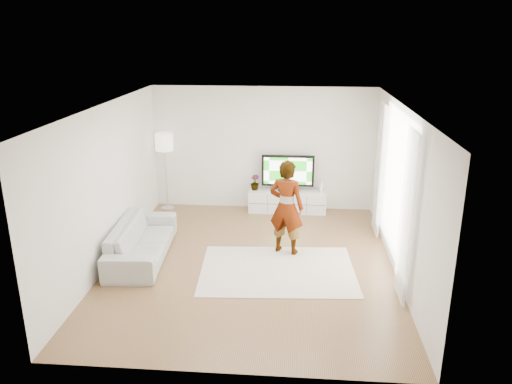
# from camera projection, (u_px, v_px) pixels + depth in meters

# --- Properties ---
(floor) EXTENTS (6.00, 6.00, 0.00)m
(floor) POSITION_uv_depth(u_px,v_px,m) (251.00, 264.00, 8.91)
(floor) COLOR olive
(floor) RESTS_ON ground
(ceiling) EXTENTS (6.00, 6.00, 0.00)m
(ceiling) POSITION_uv_depth(u_px,v_px,m) (251.00, 107.00, 8.03)
(ceiling) COLOR white
(ceiling) RESTS_ON wall_back
(wall_left) EXTENTS (0.02, 6.00, 2.80)m
(wall_left) POSITION_uv_depth(u_px,v_px,m) (108.00, 185.00, 8.67)
(wall_left) COLOR white
(wall_left) RESTS_ON floor
(wall_right) EXTENTS (0.02, 6.00, 2.80)m
(wall_right) POSITION_uv_depth(u_px,v_px,m) (401.00, 193.00, 8.27)
(wall_right) COLOR white
(wall_right) RESTS_ON floor
(wall_back) EXTENTS (5.00, 0.02, 2.80)m
(wall_back) POSITION_uv_depth(u_px,v_px,m) (263.00, 149.00, 11.31)
(wall_back) COLOR white
(wall_back) RESTS_ON floor
(wall_front) EXTENTS (5.00, 0.02, 2.80)m
(wall_front) POSITION_uv_depth(u_px,v_px,m) (226.00, 270.00, 5.63)
(wall_front) COLOR white
(wall_front) RESTS_ON floor
(window) EXTENTS (0.01, 2.60, 2.50)m
(window) POSITION_uv_depth(u_px,v_px,m) (396.00, 185.00, 8.54)
(window) COLOR white
(window) RESTS_ON wall_right
(curtain_near) EXTENTS (0.04, 0.70, 2.60)m
(curtain_near) POSITION_uv_depth(u_px,v_px,m) (406.00, 217.00, 7.35)
(curtain_near) COLOR white
(curtain_near) RESTS_ON floor
(curtain_far) EXTENTS (0.04, 0.70, 2.60)m
(curtain_far) POSITION_uv_depth(u_px,v_px,m) (380.00, 170.00, 9.81)
(curtain_far) COLOR white
(curtain_far) RESTS_ON floor
(media_console) EXTENTS (1.75, 0.50, 0.49)m
(media_console) POSITION_uv_depth(u_px,v_px,m) (287.00, 201.00, 11.40)
(media_console) COLOR silver
(media_console) RESTS_ON floor
(television) EXTENTS (1.18, 0.23, 0.82)m
(television) POSITION_uv_depth(u_px,v_px,m) (288.00, 171.00, 11.21)
(television) COLOR black
(television) RESTS_ON media_console
(game_console) EXTENTS (0.06, 0.17, 0.23)m
(game_console) POSITION_uv_depth(u_px,v_px,m) (322.00, 187.00, 11.23)
(game_console) COLOR white
(game_console) RESTS_ON media_console
(potted_plant) EXTENTS (0.24, 0.24, 0.35)m
(potted_plant) POSITION_uv_depth(u_px,v_px,m) (255.00, 182.00, 11.33)
(potted_plant) COLOR #3F7238
(potted_plant) RESTS_ON media_console
(rug) EXTENTS (2.76, 2.07, 0.01)m
(rug) POSITION_uv_depth(u_px,v_px,m) (277.00, 270.00, 8.65)
(rug) COLOR beige
(rug) RESTS_ON floor
(player) EXTENTS (0.74, 0.60, 1.77)m
(player) POSITION_uv_depth(u_px,v_px,m) (286.00, 207.00, 9.09)
(player) COLOR #334772
(player) RESTS_ON rug
(sofa) EXTENTS (1.04, 2.32, 0.66)m
(sofa) POSITION_uv_depth(u_px,v_px,m) (142.00, 240.00, 9.07)
(sofa) COLOR beige
(sofa) RESTS_ON floor
(floor_lamp) EXTENTS (0.39, 0.39, 1.78)m
(floor_lamp) POSITION_uv_depth(u_px,v_px,m) (164.00, 145.00, 11.17)
(floor_lamp) COLOR silver
(floor_lamp) RESTS_ON floor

